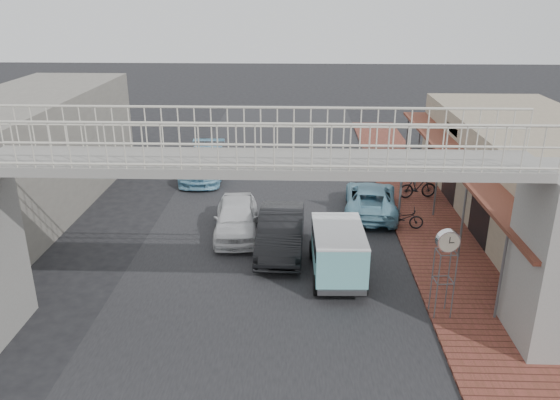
# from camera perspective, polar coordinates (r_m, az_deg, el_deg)

# --- Properties ---
(ground) EXTENTS (120.00, 120.00, 0.00)m
(ground) POSITION_cam_1_polar(r_m,az_deg,el_deg) (19.44, -1.20, -7.18)
(ground) COLOR black
(ground) RESTS_ON ground
(road_strip) EXTENTS (10.00, 60.00, 0.01)m
(road_strip) POSITION_cam_1_polar(r_m,az_deg,el_deg) (19.44, -1.20, -7.16)
(road_strip) COLOR black
(road_strip) RESTS_ON ground
(sidewalk) EXTENTS (3.00, 40.00, 0.10)m
(sidewalk) POSITION_cam_1_polar(r_m,az_deg,el_deg) (22.76, 15.82, -3.52)
(sidewalk) COLOR brown
(sidewalk) RESTS_ON ground
(shophouse_row) EXTENTS (7.20, 18.00, 4.00)m
(shophouse_row) POSITION_cam_1_polar(r_m,az_deg,el_deg) (24.43, 25.97, 1.73)
(shophouse_row) COLOR gray
(shophouse_row) RESTS_ON ground
(footbridge) EXTENTS (16.40, 2.40, 6.34)m
(footbridge) POSITION_cam_1_polar(r_m,az_deg,el_deg) (14.46, -2.15, -3.50)
(footbridge) COLOR gray
(footbridge) RESTS_ON ground
(building_far_left) EXTENTS (5.00, 14.00, 5.00)m
(building_far_left) POSITION_cam_1_polar(r_m,az_deg,el_deg) (26.89, -24.68, 4.64)
(building_far_left) COLOR gray
(building_far_left) RESTS_ON ground
(white_hatchback) EXTENTS (2.04, 4.39, 1.45)m
(white_hatchback) POSITION_cam_1_polar(r_m,az_deg,el_deg) (21.87, -4.58, -1.83)
(white_hatchback) COLOR white
(white_hatchback) RESTS_ON ground
(dark_sedan) EXTENTS (1.77, 4.75, 1.55)m
(dark_sedan) POSITION_cam_1_polar(r_m,az_deg,el_deg) (20.46, 0.10, -3.26)
(dark_sedan) COLOR black
(dark_sedan) RESTS_ON ground
(angkot_curb) EXTENTS (2.66, 4.94, 1.32)m
(angkot_curb) POSITION_cam_1_polar(r_m,az_deg,el_deg) (24.25, 9.44, 0.10)
(angkot_curb) COLOR #6EA7BF
(angkot_curb) RESTS_ON ground
(angkot_far) EXTENTS (2.26, 5.22, 1.49)m
(angkot_far) POSITION_cam_1_polar(r_m,az_deg,el_deg) (28.97, -7.97, 3.81)
(angkot_far) COLOR #7EBCDA
(angkot_far) RESTS_ON ground
(angkot_van) EXTENTS (1.82, 3.79, 1.84)m
(angkot_van) POSITION_cam_1_polar(r_m,az_deg,el_deg) (18.52, 6.05, -4.76)
(angkot_van) COLOR black
(angkot_van) RESTS_ON ground
(motorcycle_near) EXTENTS (1.71, 0.77, 0.87)m
(motorcycle_near) POSITION_cam_1_polar(r_m,az_deg,el_deg) (22.81, 12.71, -1.84)
(motorcycle_near) COLOR black
(motorcycle_near) RESTS_ON sidewalk
(motorcycle_far) EXTENTS (1.86, 0.83, 1.08)m
(motorcycle_far) POSITION_cam_1_polar(r_m,az_deg,el_deg) (26.30, 14.19, 1.35)
(motorcycle_far) COLOR black
(motorcycle_far) RESTS_ON sidewalk
(street_clock) EXTENTS (0.69, 0.58, 2.74)m
(street_clock) POSITION_cam_1_polar(r_m,az_deg,el_deg) (16.37, 17.08, -4.51)
(street_clock) COLOR #59595B
(street_clock) RESTS_ON sidewalk
(arrow_sign) EXTENTS (1.82, 1.19, 3.05)m
(arrow_sign) POSITION_cam_1_polar(r_m,az_deg,el_deg) (22.47, 14.60, 3.15)
(arrow_sign) COLOR #59595B
(arrow_sign) RESTS_ON sidewalk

